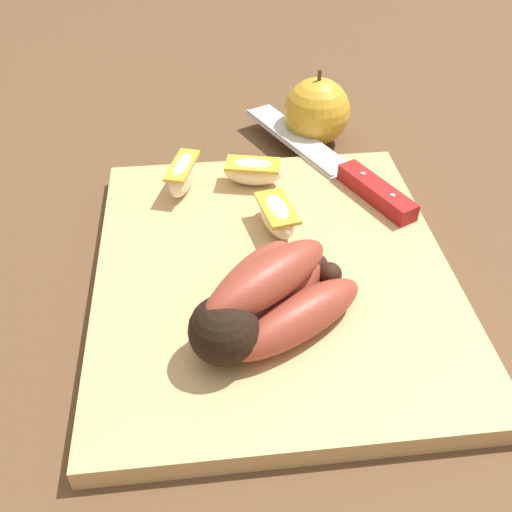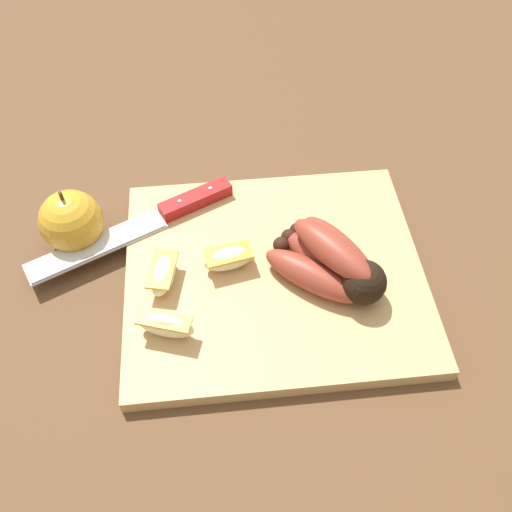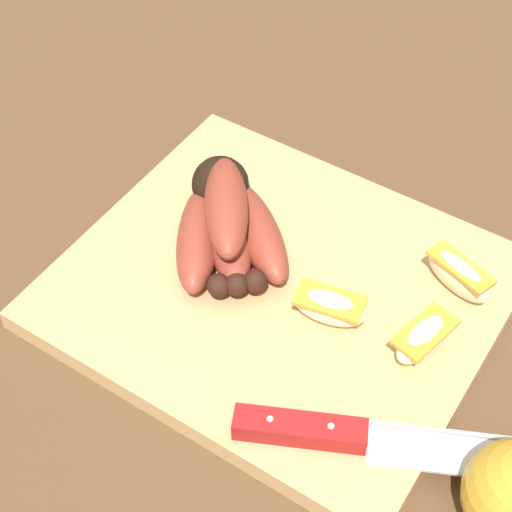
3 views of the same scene
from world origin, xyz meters
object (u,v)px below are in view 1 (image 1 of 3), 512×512
at_px(apple_wedge_near, 277,215).
at_px(apple_wedge_far, 253,171).
at_px(apple_wedge_middle, 183,174).
at_px(banana_bunch, 264,301).
at_px(chefs_knife, 346,172).
at_px(whole_apple, 317,112).

distance_m(apple_wedge_near, apple_wedge_far, 0.08).
relative_size(apple_wedge_middle, apple_wedge_far, 1.04).
bearing_deg(banana_bunch, chefs_knife, 150.68).
distance_m(apple_wedge_middle, whole_apple, 0.20).
bearing_deg(apple_wedge_near, chefs_knife, 133.03).
bearing_deg(banana_bunch, whole_apple, 162.05).
distance_m(banana_bunch, chefs_knife, 0.23).
height_order(banana_bunch, chefs_knife, banana_bunch).
xyz_separation_m(apple_wedge_far, whole_apple, (-0.11, 0.09, 0.00)).
xyz_separation_m(banana_bunch, apple_wedge_middle, (-0.20, -0.06, -0.01)).
height_order(banana_bunch, apple_wedge_far, banana_bunch).
xyz_separation_m(chefs_knife, apple_wedge_far, (0.00, -0.10, 0.01)).
height_order(chefs_knife, whole_apple, whole_apple).
distance_m(banana_bunch, whole_apple, 0.33).
bearing_deg(banana_bunch, apple_wedge_far, 176.53).
xyz_separation_m(chefs_knife, whole_apple, (-0.11, -0.01, 0.01)).
height_order(apple_wedge_middle, apple_wedge_far, apple_wedge_middle).
height_order(chefs_knife, apple_wedge_near, apple_wedge_near).
bearing_deg(chefs_knife, apple_wedge_middle, -88.57).
relative_size(banana_bunch, apple_wedge_far, 2.31).
xyz_separation_m(apple_wedge_middle, whole_apple, (-0.12, 0.16, 0.00)).
relative_size(banana_bunch, apple_wedge_middle, 2.22).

